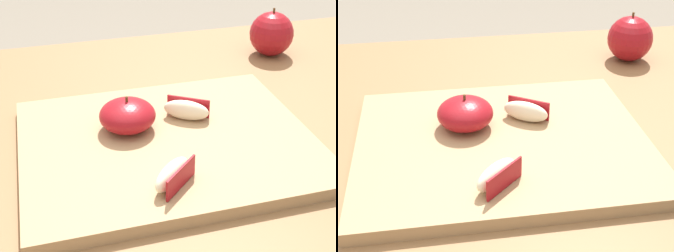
{
  "view_description": "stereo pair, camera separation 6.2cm",
  "coord_description": "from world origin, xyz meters",
  "views": [
    {
      "loc": [
        -0.07,
        -0.52,
        1.11
      ],
      "look_at": [
        0.08,
        -0.0,
        0.79
      ],
      "focal_mm": 52.27,
      "sensor_mm": 36.0,
      "label": 1
    },
    {
      "loc": [
        -0.0,
        -0.53,
        1.11
      ],
      "look_at": [
        0.08,
        -0.0,
        0.79
      ],
      "focal_mm": 52.27,
      "sensor_mm": 36.0,
      "label": 2
    }
  ],
  "objects": [
    {
      "name": "apple_wedge_front",
      "position": [
        0.06,
        -0.1,
        0.78
      ],
      "size": [
        0.06,
        0.06,
        0.03
      ],
      "color": "beige",
      "rests_on": "cutting_board"
    },
    {
      "name": "cutting_board",
      "position": [
        0.08,
        -0.0,
        0.76
      ],
      "size": [
        0.38,
        0.31,
        0.02
      ],
      "color": "#A37F56",
      "rests_on": "dining_table"
    },
    {
      "name": "apple_wedge_back",
      "position": [
        0.12,
        0.04,
        0.78
      ],
      "size": [
        0.07,
        0.05,
        0.03
      ],
      "color": "beige",
      "rests_on": "cutting_board"
    },
    {
      "name": "whole_apple_red_delicious",
      "position": [
        0.35,
        0.26,
        0.79
      ],
      "size": [
        0.08,
        0.08,
        0.09
      ],
      "color": "maroon",
      "rests_on": "dining_table"
    },
    {
      "name": "dining_table",
      "position": [
        0.0,
        0.0,
        0.64
      ],
      "size": [
        1.23,
        0.84,
        0.75
      ],
      "color": "brown",
      "rests_on": "ground_plane"
    },
    {
      "name": "apple_half_skin_up",
      "position": [
        0.03,
        0.04,
        0.79
      ],
      "size": [
        0.08,
        0.08,
        0.05
      ],
      "color": "maroon",
      "rests_on": "cutting_board"
    }
  ]
}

